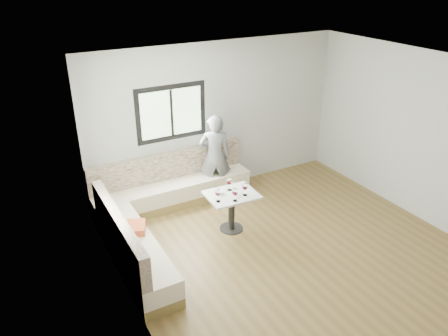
# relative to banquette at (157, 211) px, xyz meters

# --- Properties ---
(room) EXTENTS (5.01, 5.01, 2.81)m
(room) POSITION_rel_banquette_xyz_m (1.51, -1.56, 1.08)
(room) COLOR brown
(room) RESTS_ON ground
(banquette) EXTENTS (2.90, 2.80, 0.95)m
(banquette) POSITION_rel_banquette_xyz_m (0.00, 0.00, 0.00)
(banquette) COLOR olive
(banquette) RESTS_ON ground
(table) EXTENTS (0.83, 0.66, 0.66)m
(table) POSITION_rel_banquette_xyz_m (1.06, -0.62, 0.16)
(table) COLOR black
(table) RESTS_ON ground
(person) EXTENTS (0.68, 0.57, 1.59)m
(person) POSITION_rel_banquette_xyz_m (1.38, 0.57, 0.46)
(person) COLOR slate
(person) RESTS_ON ground
(olive_ramekin) EXTENTS (0.10, 0.10, 0.04)m
(olive_ramekin) POSITION_rel_banquette_xyz_m (0.90, -0.53, 0.35)
(olive_ramekin) COLOR white
(olive_ramekin) RESTS_ON table
(wine_glass_a) EXTENTS (0.10, 0.10, 0.22)m
(wine_glass_a) POSITION_rel_banquette_xyz_m (0.75, -0.73, 0.48)
(wine_glass_a) COLOR white
(wine_glass_a) RESTS_ON table
(wine_glass_b) EXTENTS (0.10, 0.10, 0.22)m
(wine_glass_b) POSITION_rel_banquette_xyz_m (1.00, -0.84, 0.48)
(wine_glass_b) COLOR white
(wine_glass_b) RESTS_ON table
(wine_glass_c) EXTENTS (0.10, 0.10, 0.22)m
(wine_glass_c) POSITION_rel_banquette_xyz_m (1.22, -0.76, 0.48)
(wine_glass_c) COLOR white
(wine_glass_c) RESTS_ON table
(wine_glass_d) EXTENTS (0.10, 0.10, 0.22)m
(wine_glass_d) POSITION_rel_banquette_xyz_m (1.09, -0.49, 0.48)
(wine_glass_d) COLOR white
(wine_glass_d) RESTS_ON table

